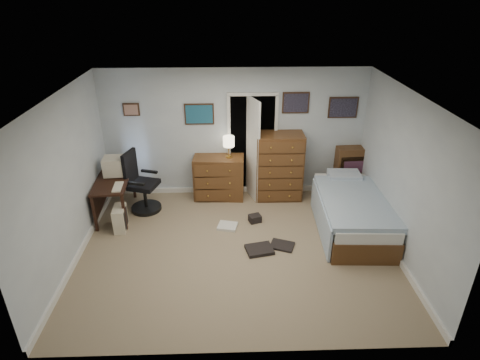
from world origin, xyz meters
name	(u,v)px	position (x,y,z in m)	size (l,w,h in m)	color
floor	(237,250)	(0.00, 0.00, -0.01)	(5.00, 4.00, 0.02)	gray
computer_desk	(109,187)	(-2.28, 1.20, 0.55)	(0.65, 1.27, 0.71)	black
crt_monitor	(114,166)	(-2.18, 1.36, 0.89)	(0.39, 0.37, 0.34)	beige
keyboard	(118,187)	(-2.02, 0.86, 0.72)	(0.14, 0.38, 0.02)	beige
pc_tower	(120,218)	(-2.00, 0.66, 0.21)	(0.22, 0.41, 0.43)	beige
office_chair	(141,188)	(-1.74, 1.33, 0.45)	(0.69, 0.69, 1.16)	black
media_stack	(121,173)	(-2.32, 2.18, 0.35)	(0.14, 0.14, 0.71)	maroon
low_dresser	(219,177)	(-0.31, 1.77, 0.43)	(0.96, 0.48, 0.86)	brown
table_lamp	(229,142)	(-0.11, 1.77, 1.16)	(0.23, 0.23, 0.42)	gold
doorway	(251,140)	(0.35, 2.27, 1.00)	(0.96, 1.12, 2.05)	black
tall_dresser	(279,166)	(0.86, 1.75, 0.66)	(0.90, 0.53, 1.32)	brown
headboard_bookcase	(363,169)	(2.55, 1.86, 0.52)	(1.11, 0.35, 0.99)	brown
bed	(351,212)	(1.98, 0.57, 0.33)	(1.22, 2.15, 0.69)	brown
wall_posters	(264,108)	(0.57, 1.98, 1.75)	(4.38, 0.04, 0.60)	#331E11
floor_clutter	(256,236)	(0.32, 0.31, 0.03)	(1.30, 1.19, 0.13)	silver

